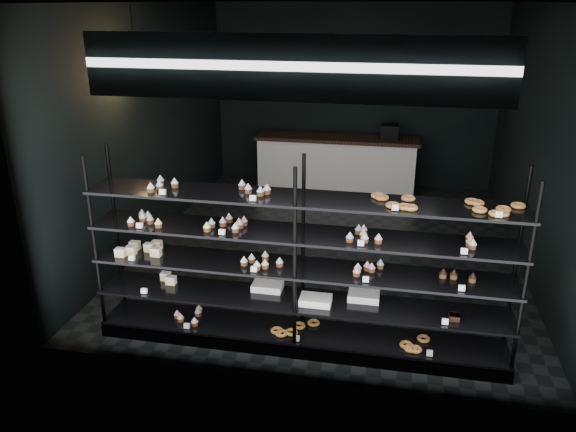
# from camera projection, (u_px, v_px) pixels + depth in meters

# --- Properties ---
(room) EXTENTS (5.01, 6.01, 3.20)m
(room) POSITION_uv_depth(u_px,v_px,m) (333.00, 134.00, 7.29)
(room) COLOR black
(room) RESTS_ON ground
(display_shelf) EXTENTS (4.00, 0.50, 1.91)m
(display_shelf) POSITION_uv_depth(u_px,v_px,m) (296.00, 289.00, 5.40)
(display_shelf) COLOR black
(display_shelf) RESTS_ON room
(signage) EXTENTS (3.30, 0.05, 0.50)m
(signage) POSITION_uv_depth(u_px,v_px,m) (290.00, 68.00, 4.19)
(signage) COLOR #0C1A3F
(signage) RESTS_ON room
(pendant_lamp) EXTENTS (0.34, 0.34, 0.90)m
(pendant_lamp) POSITION_uv_depth(u_px,v_px,m) (137.00, 71.00, 6.51)
(pendant_lamp) COLOR black
(pendant_lamp) RESTS_ON room
(service_counter) EXTENTS (2.86, 0.65, 1.23)m
(service_counter) POSITION_uv_depth(u_px,v_px,m) (337.00, 163.00, 10.01)
(service_counter) COLOR silver
(service_counter) RESTS_ON room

